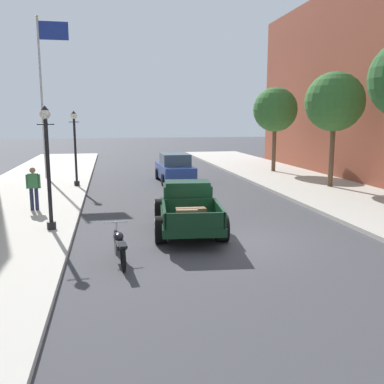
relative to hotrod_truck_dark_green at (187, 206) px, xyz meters
The scene contains 10 objects.
ground_plane 2.03m from the hotrod_truck_dark_green, 63.02° to the right, with size 140.00×140.00×0.00m, color #3D3D42.
hotrod_truck_dark_green is the anchor object (origin of this frame).
motorcycle_parked 3.77m from the hotrod_truck_dark_green, 127.72° to the right, with size 0.62×2.12×0.93m.
car_background_blue 10.47m from the hotrod_truck_dark_green, 83.55° to the left, with size 1.93×4.33×1.65m.
pedestrian_sidewalk_left 6.26m from the hotrod_truck_dark_green, 148.83° to the left, with size 0.53×0.22×1.65m.
street_lamp_near 4.65m from the hotrod_truck_dark_green, behind, with size 0.50×0.32×3.85m.
street_lamp_far 10.20m from the hotrod_truck_dark_green, 114.67° to the left, with size 0.50×0.32×3.85m.
flagpole 14.80m from the hotrod_truck_dark_green, 115.39° to the left, with size 1.74×0.16×9.16m.
street_tree_second 11.41m from the hotrod_truck_dark_green, 36.37° to the left, with size 2.96×2.96×5.78m.
street_tree_third 15.84m from the hotrod_truck_dark_green, 57.71° to the left, with size 2.88×2.88×5.48m.
Camera 1 is at (-3.32, -11.74, 3.60)m, focal length 39.46 mm.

